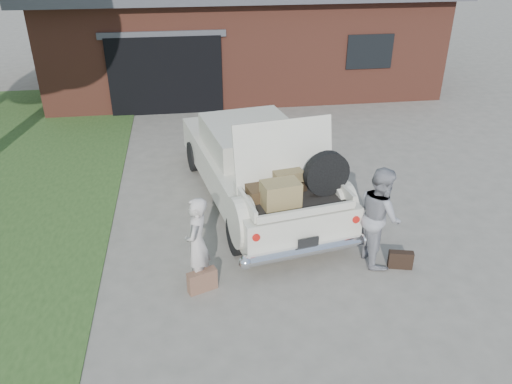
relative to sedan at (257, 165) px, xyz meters
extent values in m
plane|color=gray|center=(-0.28, -2.34, -0.76)|extent=(90.00, 90.00, 0.00)
cube|color=brown|center=(0.72, 9.16, 0.74)|extent=(12.00, 7.00, 3.00)
cube|color=black|center=(-1.78, 5.71, 0.34)|extent=(3.20, 0.30, 2.20)
cube|color=#4C4C51|center=(-1.78, 5.64, 1.49)|extent=(3.50, 0.12, 0.18)
cube|color=black|center=(4.22, 5.64, 0.84)|extent=(1.40, 0.08, 1.00)
cube|color=beige|center=(-0.01, 0.05, -0.13)|extent=(2.72, 5.27, 0.65)
cube|color=beige|center=(-0.06, 0.35, 0.44)|extent=(1.97, 2.26, 0.52)
cube|color=black|center=(-0.22, 1.29, 0.42)|extent=(1.55, 0.34, 0.44)
cube|color=black|center=(0.10, -0.59, 0.42)|extent=(1.55, 0.34, 0.44)
cylinder|color=black|center=(-0.59, -1.78, -0.43)|extent=(0.33, 0.69, 0.66)
cylinder|color=black|center=(1.15, -1.48, -0.43)|extent=(0.33, 0.69, 0.66)
cylinder|color=black|center=(-1.17, 1.58, -0.43)|extent=(0.33, 0.69, 0.66)
cylinder|color=black|center=(0.57, 1.88, -0.43)|extent=(0.33, 0.69, 0.66)
cylinder|color=silver|center=(0.42, -2.47, -0.36)|extent=(2.06, 0.52, 0.18)
cylinder|color=#A5140F|center=(-0.40, -2.54, 0.02)|extent=(0.14, 0.12, 0.12)
cylinder|color=#A5140F|center=(1.22, -2.26, 0.02)|extent=(0.14, 0.12, 0.12)
cube|color=black|center=(0.42, -2.49, -0.21)|extent=(0.34, 0.08, 0.17)
cube|color=black|center=(0.31, -1.83, 0.21)|extent=(1.72, 1.35, 0.04)
cube|color=beige|center=(-0.48, -1.96, 0.31)|extent=(0.24, 1.10, 0.18)
cube|color=beige|center=(1.10, -1.69, 0.31)|extent=(0.24, 1.10, 0.18)
cube|color=beige|center=(0.40, -2.37, 0.27)|extent=(1.59, 0.33, 0.12)
cube|color=beige|center=(0.24, -1.39, 0.80)|extent=(1.71, 0.55, 1.14)
cube|color=#48341F|center=(-0.11, -1.73, 0.33)|extent=(0.68, 0.50, 0.20)
cube|color=#9A834E|center=(0.06, -2.03, 0.43)|extent=(0.63, 0.47, 0.40)
cube|color=black|center=(0.31, -1.51, 0.31)|extent=(0.57, 0.42, 0.16)
cube|color=olive|center=(0.27, -1.53, 0.50)|extent=(0.53, 0.39, 0.17)
cylinder|color=black|center=(0.85, -1.79, 0.60)|extent=(0.76, 0.28, 0.74)
imported|color=#BEB4AD|center=(-1.27, -2.52, -0.03)|extent=(0.49, 0.61, 1.47)
imported|color=gray|center=(1.60, -2.29, 0.06)|extent=(0.65, 0.82, 1.64)
cube|color=brown|center=(-1.23, -2.69, -0.59)|extent=(0.46, 0.29, 0.34)
cube|color=black|center=(1.93, -2.58, -0.61)|extent=(0.40, 0.22, 0.30)
camera|label=1|loc=(-1.31, -8.68, 4.04)|focal=35.00mm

